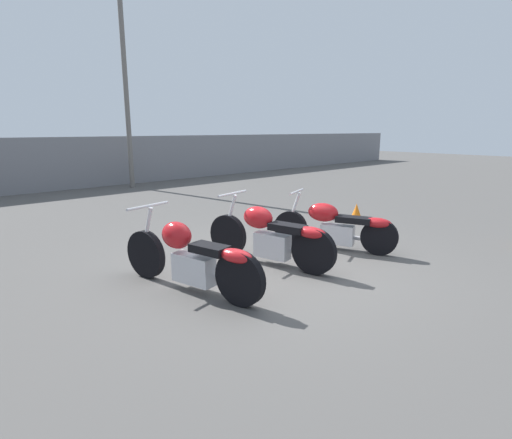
{
  "coord_description": "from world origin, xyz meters",
  "views": [
    {
      "loc": [
        -3.97,
        -3.87,
        1.97
      ],
      "look_at": [
        0.0,
        0.41,
        0.65
      ],
      "focal_mm": 28.0,
      "sensor_mm": 36.0,
      "label": 1
    }
  ],
  "objects_px": {
    "motorcycle_slot_1": "(270,236)",
    "motorcycle_slot_2": "(336,226)",
    "light_pole_left": "(124,61)",
    "motorcycle_slot_0": "(191,258)",
    "traffic_cone_far": "(356,212)"
  },
  "relations": [
    {
      "from": "motorcycle_slot_1",
      "to": "traffic_cone_far",
      "type": "xyz_separation_m",
      "value": [
        3.45,
        0.77,
        -0.25
      ]
    },
    {
      "from": "light_pole_left",
      "to": "motorcycle_slot_1",
      "type": "relative_size",
      "value": 3.24
    },
    {
      "from": "motorcycle_slot_1",
      "to": "motorcycle_slot_2",
      "type": "bearing_deg",
      "value": -20.77
    },
    {
      "from": "motorcycle_slot_0",
      "to": "motorcycle_slot_2",
      "type": "relative_size",
      "value": 1.12
    },
    {
      "from": "motorcycle_slot_0",
      "to": "motorcycle_slot_1",
      "type": "xyz_separation_m",
      "value": [
        1.42,
        0.05,
        0.01
      ]
    },
    {
      "from": "motorcycle_slot_0",
      "to": "traffic_cone_far",
      "type": "height_order",
      "value": "motorcycle_slot_0"
    },
    {
      "from": "light_pole_left",
      "to": "motorcycle_slot_2",
      "type": "bearing_deg",
      "value": -95.41
    },
    {
      "from": "motorcycle_slot_2",
      "to": "traffic_cone_far",
      "type": "distance_m",
      "value": 2.33
    },
    {
      "from": "motorcycle_slot_2",
      "to": "traffic_cone_far",
      "type": "xyz_separation_m",
      "value": [
        2.11,
        0.98,
        -0.21
      ]
    },
    {
      "from": "motorcycle_slot_2",
      "to": "traffic_cone_far",
      "type": "height_order",
      "value": "motorcycle_slot_2"
    },
    {
      "from": "motorcycle_slot_0",
      "to": "traffic_cone_far",
      "type": "bearing_deg",
      "value": -2.91
    },
    {
      "from": "motorcycle_slot_1",
      "to": "motorcycle_slot_2",
      "type": "height_order",
      "value": "motorcycle_slot_1"
    },
    {
      "from": "traffic_cone_far",
      "to": "motorcycle_slot_0",
      "type": "bearing_deg",
      "value": -170.43
    },
    {
      "from": "motorcycle_slot_0",
      "to": "motorcycle_slot_1",
      "type": "relative_size",
      "value": 1.03
    },
    {
      "from": "motorcycle_slot_2",
      "to": "light_pole_left",
      "type": "bearing_deg",
      "value": 62.78
    }
  ]
}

